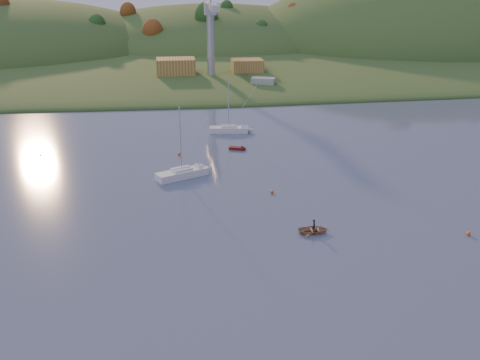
{
  "coord_description": "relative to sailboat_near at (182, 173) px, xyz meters",
  "views": [
    {
      "loc": [
        -10.68,
        -33.89,
        29.58
      ],
      "look_at": [
        -1.42,
        34.06,
        3.24
      ],
      "focal_mm": 40.0,
      "sensor_mm": 36.0,
      "label": 1
    }
  ],
  "objects": [
    {
      "name": "paddler",
      "position": [
        15.35,
        -21.6,
        0.04
      ],
      "size": [
        0.39,
        0.58,
        1.55
      ],
      "primitive_type": "imported",
      "rotation": [
        0.0,
        0.0,
        1.54
      ],
      "color": "black",
      "rests_on": "ground"
    },
    {
      "name": "canoe",
      "position": [
        15.35,
        -21.6,
        -0.35
      ],
      "size": [
        3.75,
        2.73,
        0.76
      ],
      "primitive_type": "imported",
      "rotation": [
        0.0,
        0.0,
        1.54
      ],
      "color": "#9E7957",
      "rests_on": "ground"
    },
    {
      "name": "buoy_1",
      "position": [
        12.7,
        -8.45,
        -0.48
      ],
      "size": [
        0.5,
        0.5,
        0.5
      ],
      "primitive_type": "sphere",
      "color": "#F3540C",
      "rests_on": "ground"
    },
    {
      "name": "hillside_trees",
      "position": [
        9.11,
        140.15,
        -0.73
      ],
      "size": [
        280.0,
        50.0,
        32.0
      ],
      "primitive_type": null,
      "color": "#174218",
      "rests_on": "ground"
    },
    {
      "name": "shed_west",
      "position": [
        1.11,
        78.15,
        4.07
      ],
      "size": [
        11.0,
        8.0,
        4.8
      ],
      "primitive_type": "cube",
      "color": "olive",
      "rests_on": "wharf"
    },
    {
      "name": "sailboat_far",
      "position": [
        10.2,
        24.5,
        -0.03
      ],
      "size": [
        7.95,
        3.32,
        10.7
      ],
      "rotation": [
        0.0,
        0.0,
        -0.13
      ],
      "color": "silver",
      "rests_on": "ground"
    },
    {
      "name": "red_tender",
      "position": [
        10.93,
        12.75,
        -0.51
      ],
      "size": [
        3.39,
        2.15,
        1.09
      ],
      "rotation": [
        0.0,
        0.0,
        -0.36
      ],
      "color": "#50120B",
      "rests_on": "ground"
    },
    {
      "name": "hill_center",
      "position": [
        19.11,
        165.15,
        -0.73
      ],
      "size": [
        140.0,
        120.0,
        36.0
      ],
      "primitive_type": "ellipsoid",
      "color": "#324A1D",
      "rests_on": "ground"
    },
    {
      "name": "sailboat_near",
      "position": [
        0.0,
        0.0,
        0.0
      ],
      "size": [
        8.43,
        5.69,
        11.33
      ],
      "rotation": [
        0.0,
        0.0,
        0.44
      ],
      "color": "white",
      "rests_on": "ground"
    },
    {
      "name": "wharf",
      "position": [
        14.11,
        77.15,
        0.47
      ],
      "size": [
        42.0,
        16.0,
        2.4
      ],
      "primitive_type": "cube",
      "color": "slate",
      "rests_on": "ground"
    },
    {
      "name": "work_vessel",
      "position": [
        24.11,
        63.15,
        0.61
      ],
      "size": [
        15.61,
        10.36,
        3.78
      ],
      "rotation": [
        0.0,
        0.0,
        -0.38
      ],
      "color": "#51596B",
      "rests_on": "ground"
    },
    {
      "name": "far_shore",
      "position": [
        9.11,
        185.15,
        -0.73
      ],
      "size": [
        620.0,
        220.0,
        1.5
      ],
      "primitive_type": "cube",
      "color": "#324A1D",
      "rests_on": "ground"
    },
    {
      "name": "buoy_2",
      "position": [
        -24.08,
        13.56,
        -0.48
      ],
      "size": [
        0.5,
        0.5,
        0.5
      ],
      "primitive_type": "sphere",
      "color": "#F3540C",
      "rests_on": "ground"
    },
    {
      "name": "buoy_0",
      "position": [
        33.86,
        -24.82,
        -0.48
      ],
      "size": [
        0.5,
        0.5,
        0.5
      ],
      "primitive_type": "sphere",
      "color": "#F3540C",
      "rests_on": "ground"
    },
    {
      "name": "buoy_3",
      "position": [
        -0.13,
        11.12,
        -0.48
      ],
      "size": [
        0.5,
        0.5,
        0.5
      ],
      "primitive_type": "sphere",
      "color": "#F3540C",
      "rests_on": "ground"
    },
    {
      "name": "dock_crane",
      "position": [
        11.11,
        73.54,
        16.44
      ],
      "size": [
        3.2,
        28.0,
        20.3
      ],
      "color": "#B7B7BC",
      "rests_on": "wharf"
    },
    {
      "name": "shore_slope",
      "position": [
        9.11,
        120.15,
        -0.73
      ],
      "size": [
        640.0,
        150.0,
        7.0
      ],
      "primitive_type": "ellipsoid",
      "color": "#324A1D",
      "rests_on": "ground"
    },
    {
      "name": "shed_east",
      "position": [
        22.11,
        79.15,
        3.67
      ],
      "size": [
        9.0,
        7.0,
        4.0
      ],
      "primitive_type": "cube",
      "color": "olive",
      "rests_on": "wharf"
    },
    {
      "name": "hill_right",
      "position": [
        104.11,
        150.15,
        -0.73
      ],
      "size": [
        150.0,
        130.0,
        60.0
      ],
      "primitive_type": "ellipsoid",
      "color": "#324A1D",
      "rests_on": "ground"
    }
  ]
}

